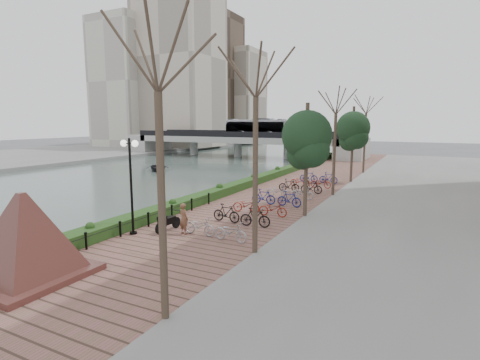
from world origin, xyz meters
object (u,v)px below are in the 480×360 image
Objects in this scene: lamppost at (130,165)px; pedestrian at (184,219)px; granite_monument at (25,235)px; motorcycle at (168,222)px; boat at (158,167)px.

lamppost is 3.02× the size of pedestrian.
granite_monument reaches higher than pedestrian.
pedestrian is (1.89, 6.74, -0.77)m from granite_monument.
pedestrian is at bearing -2.39° from motorcycle.
granite_monument is 3.78× the size of pedestrian.
granite_monument is 3.79× the size of motorcycle.
granite_monument is 32.96m from boat.
motorcycle is (0.87, 6.83, -1.06)m from granite_monument.
motorcycle is at bearing 45.03° from lamppost.
boat is at bearing 126.86° from lamppost.
motorcycle is at bearing 10.66° from pedestrian.
lamppost is 3.04× the size of motorcycle.
boat is (-16.84, 22.45, -3.46)m from lamppost.
lamppost is 3.61m from pedestrian.
granite_monument is 7.04m from pedestrian.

